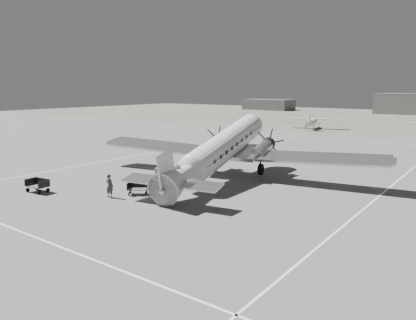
{
  "coord_description": "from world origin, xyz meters",
  "views": [
    {
      "loc": [
        19.48,
        -26.01,
        8.54
      ],
      "look_at": [
        -1.42,
        2.45,
        2.2
      ],
      "focal_mm": 35.0,
      "sensor_mm": 36.0,
      "label": 1
    }
  ],
  "objects_px": {
    "passenger": "(169,179)",
    "baggage_cart_near": "(138,189)",
    "baggage_cart_far": "(37,186)",
    "ramp_agent": "(157,178)",
    "dc3_airliner": "(221,151)",
    "shed_secondary": "(269,105)",
    "ground_crew": "(110,186)",
    "light_plane_left": "(312,123)"
  },
  "relations": [
    {
      "from": "shed_secondary",
      "to": "ground_crew",
      "type": "relative_size",
      "value": 9.61
    },
    {
      "from": "passenger",
      "to": "light_plane_left",
      "type": "bearing_deg",
      "value": 30.55
    },
    {
      "from": "ground_crew",
      "to": "passenger",
      "type": "relative_size",
      "value": 1.25
    },
    {
      "from": "dc3_airliner",
      "to": "baggage_cart_far",
      "type": "distance_m",
      "value": 16.06
    },
    {
      "from": "ramp_agent",
      "to": "ground_crew",
      "type": "bearing_deg",
      "value": 170.91
    },
    {
      "from": "baggage_cart_far",
      "to": "ramp_agent",
      "type": "distance_m",
      "value": 9.86
    },
    {
      "from": "light_plane_left",
      "to": "passenger",
      "type": "bearing_deg",
      "value": -95.23
    },
    {
      "from": "passenger",
      "to": "ramp_agent",
      "type": "bearing_deg",
      "value": 159.27
    },
    {
      "from": "shed_secondary",
      "to": "light_plane_left",
      "type": "distance_m",
      "value": 73.13
    },
    {
      "from": "baggage_cart_far",
      "to": "ramp_agent",
      "type": "height_order",
      "value": "ramp_agent"
    },
    {
      "from": "ramp_agent",
      "to": "passenger",
      "type": "xyz_separation_m",
      "value": [
        0.66,
        0.75,
        -0.17
      ]
    },
    {
      "from": "baggage_cart_far",
      "to": "ground_crew",
      "type": "xyz_separation_m",
      "value": [
        6.12,
        2.44,
        0.4
      ]
    },
    {
      "from": "baggage_cart_far",
      "to": "passenger",
      "type": "relative_size",
      "value": 1.28
    },
    {
      "from": "light_plane_left",
      "to": "baggage_cart_near",
      "type": "height_order",
      "value": "light_plane_left"
    },
    {
      "from": "baggage_cart_far",
      "to": "ramp_agent",
      "type": "xyz_separation_m",
      "value": [
        7.13,
        6.8,
        0.38
      ]
    },
    {
      "from": "shed_secondary",
      "to": "dc3_airliner",
      "type": "height_order",
      "value": "dc3_airliner"
    },
    {
      "from": "passenger",
      "to": "baggage_cart_near",
      "type": "bearing_deg",
      "value": -169.12
    },
    {
      "from": "light_plane_left",
      "to": "ramp_agent",
      "type": "xyz_separation_m",
      "value": [
        9.0,
        -56.45,
        -0.3
      ]
    },
    {
      "from": "shed_secondary",
      "to": "ramp_agent",
      "type": "height_order",
      "value": "shed_secondary"
    },
    {
      "from": "light_plane_left",
      "to": "ground_crew",
      "type": "height_order",
      "value": "light_plane_left"
    },
    {
      "from": "passenger",
      "to": "baggage_cart_far",
      "type": "bearing_deg",
      "value": 154.79
    },
    {
      "from": "baggage_cart_near",
      "to": "ground_crew",
      "type": "xyz_separation_m",
      "value": [
        -1.12,
        -1.94,
        0.45
      ]
    },
    {
      "from": "shed_secondary",
      "to": "baggage_cart_far",
      "type": "distance_m",
      "value": 130.71
    },
    {
      "from": "dc3_airliner",
      "to": "shed_secondary",
      "type": "bearing_deg",
      "value": 106.31
    },
    {
      "from": "light_plane_left",
      "to": "passenger",
      "type": "xyz_separation_m",
      "value": [
        9.66,
        -55.7,
        -0.46
      ]
    },
    {
      "from": "baggage_cart_near",
      "to": "ground_crew",
      "type": "bearing_deg",
      "value": -158.24
    },
    {
      "from": "light_plane_left",
      "to": "ramp_agent",
      "type": "height_order",
      "value": "light_plane_left"
    },
    {
      "from": "light_plane_left",
      "to": "baggage_cart_far",
      "type": "bearing_deg",
      "value": -103.38
    },
    {
      "from": "shed_secondary",
      "to": "passenger",
      "type": "distance_m",
      "value": 126.6
    },
    {
      "from": "baggage_cart_near",
      "to": "baggage_cart_far",
      "type": "bearing_deg",
      "value": 173.06
    },
    {
      "from": "baggage_cart_near",
      "to": "passenger",
      "type": "relative_size",
      "value": 1.15
    },
    {
      "from": "light_plane_left",
      "to": "baggage_cart_near",
      "type": "bearing_deg",
      "value": -96.27
    },
    {
      "from": "baggage_cart_near",
      "to": "baggage_cart_far",
      "type": "relative_size",
      "value": 0.9
    },
    {
      "from": "passenger",
      "to": "shed_secondary",
      "type": "bearing_deg",
      "value": 44.78
    },
    {
      "from": "dc3_airliner",
      "to": "baggage_cart_far",
      "type": "bearing_deg",
      "value": -137.29
    },
    {
      "from": "dc3_airliner",
      "to": "baggage_cart_near",
      "type": "bearing_deg",
      "value": -116.46
    },
    {
      "from": "baggage_cart_far",
      "to": "passenger",
      "type": "distance_m",
      "value": 10.85
    },
    {
      "from": "light_plane_left",
      "to": "ground_crew",
      "type": "relative_size",
      "value": 6.24
    },
    {
      "from": "dc3_airliner",
      "to": "light_plane_left",
      "type": "height_order",
      "value": "dc3_airliner"
    },
    {
      "from": "ground_crew",
      "to": "passenger",
      "type": "height_order",
      "value": "ground_crew"
    },
    {
      "from": "shed_secondary",
      "to": "ground_crew",
      "type": "height_order",
      "value": "shed_secondary"
    },
    {
      "from": "baggage_cart_far",
      "to": "ground_crew",
      "type": "distance_m",
      "value": 6.6
    }
  ]
}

